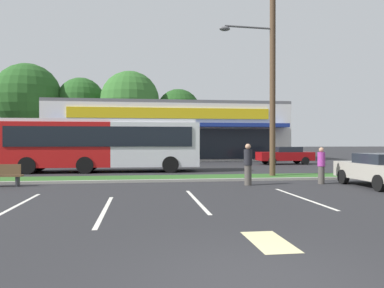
# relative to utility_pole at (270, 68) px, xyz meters

# --- Properties ---
(ground_plane) EXTENTS (240.00, 240.00, 0.00)m
(ground_plane) POSITION_rel_utility_pole_xyz_m (-5.18, -14.06, -5.75)
(ground_plane) COLOR #262628
(grass_median) EXTENTS (56.00, 2.20, 0.12)m
(grass_median) POSITION_rel_utility_pole_xyz_m (-5.18, -0.06, -5.69)
(grass_median) COLOR #2D5B23
(grass_median) RESTS_ON ground_plane
(curb_lip) EXTENTS (56.00, 0.24, 0.12)m
(curb_lip) POSITION_rel_utility_pole_xyz_m (-5.18, -1.28, -5.69)
(curb_lip) COLOR #99968C
(curb_lip) RESTS_ON ground_plane
(parking_stripe_0) EXTENTS (0.12, 4.80, 0.01)m
(parking_stripe_0) POSITION_rel_utility_pole_xyz_m (-10.33, -7.14, -5.74)
(parking_stripe_0) COLOR silver
(parking_stripe_0) RESTS_ON ground_plane
(parking_stripe_1) EXTENTS (0.12, 4.80, 0.01)m
(parking_stripe_1) POSITION_rel_utility_pole_xyz_m (-7.68, -8.25, -5.74)
(parking_stripe_1) COLOR silver
(parking_stripe_1) RESTS_ON ground_plane
(parking_stripe_2) EXTENTS (0.12, 4.80, 0.01)m
(parking_stripe_2) POSITION_rel_utility_pole_xyz_m (-4.91, -6.97, -5.74)
(parking_stripe_2) COLOR silver
(parking_stripe_2) RESTS_ON ground_plane
(parking_stripe_3) EXTENTS (0.12, 4.80, 0.01)m
(parking_stripe_3) POSITION_rel_utility_pole_xyz_m (-1.32, -6.88, -5.74)
(parking_stripe_3) COLOR silver
(parking_stripe_3) RESTS_ON ground_plane
(lot_arrow) EXTENTS (0.70, 1.60, 0.01)m
(lot_arrow) POSITION_rel_utility_pole_xyz_m (-4.27, -12.04, -5.74)
(lot_arrow) COLOR beige
(lot_arrow) RESTS_ON ground_plane
(storefront_building) EXTENTS (23.40, 12.97, 5.80)m
(storefront_building) POSITION_rel_utility_pole_xyz_m (-3.89, 21.75, -2.84)
(storefront_building) COLOR silver
(storefront_building) RESTS_ON ground_plane
(tree_left) EXTENTS (8.38, 8.38, 11.79)m
(tree_left) POSITION_rel_utility_pole_xyz_m (-20.94, 31.59, 1.85)
(tree_left) COLOR #473323
(tree_left) RESTS_ON ground_plane
(tree_mid_left) EXTENTS (6.23, 6.23, 10.31)m
(tree_mid_left) POSITION_rel_utility_pole_xyz_m (-14.51, 32.57, 1.43)
(tree_mid_left) COLOR #473323
(tree_mid_left) RESTS_ON ground_plane
(tree_mid) EXTENTS (7.30, 7.30, 10.63)m
(tree_mid) POSITION_rel_utility_pole_xyz_m (-8.00, 28.78, 1.23)
(tree_mid) COLOR #473323
(tree_mid) RESTS_ON ground_plane
(tree_mid_right) EXTENTS (5.64, 5.64, 8.61)m
(tree_mid_right) POSITION_rel_utility_pole_xyz_m (-1.85, 29.48, 0.03)
(tree_mid_right) COLOR #473323
(tree_mid_right) RESTS_ON ground_plane
(utility_pole) EXTENTS (3.02, 2.40, 10.79)m
(utility_pole) POSITION_rel_utility_pole_xyz_m (0.00, 0.00, 0.00)
(utility_pole) COLOR #4C3826
(utility_pole) RESTS_ON ground_plane
(city_bus) EXTENTS (11.91, 2.81, 3.25)m
(city_bus) POSITION_rel_utility_pole_xyz_m (-9.02, 5.03, -3.98)
(city_bus) COLOR #B71414
(city_bus) RESTS_ON ground_plane
(bus_stop_bench) EXTENTS (1.60, 0.45, 0.95)m
(bus_stop_bench) POSITION_rel_utility_pole_xyz_m (-12.45, -2.22, -5.24)
(bus_stop_bench) COLOR brown
(bus_stop_bench) RESTS_ON ground_plane
(car_1) EXTENTS (4.51, 1.86, 1.44)m
(car_1) POSITION_rel_utility_pole_xyz_m (5.18, 10.94, -4.99)
(car_1) COLOR maroon
(car_1) RESTS_ON ground_plane
(car_2) EXTENTS (4.65, 1.89, 1.56)m
(car_2) POSITION_rel_utility_pole_xyz_m (-13.27, 10.62, -4.95)
(car_2) COLOR #9E998C
(car_2) RESTS_ON ground_plane
(car_3) EXTENTS (4.48, 2.00, 1.41)m
(car_3) POSITION_rel_utility_pole_xyz_m (-7.54, 10.81, -5.00)
(car_3) COLOR #515459
(car_3) RESTS_ON ground_plane
(car_4) EXTENTS (1.90, 4.15, 1.40)m
(car_4) POSITION_rel_utility_pole_xyz_m (3.12, -4.49, -5.01)
(car_4) COLOR #9E998C
(car_4) RESTS_ON ground_plane
(pedestrian_near_bench) EXTENTS (0.36, 0.36, 1.80)m
(pedestrian_near_bench) POSITION_rel_utility_pole_xyz_m (-2.08, -3.07, -4.84)
(pedestrian_near_bench) COLOR #47423D
(pedestrian_near_bench) RESTS_ON ground_plane
(pedestrian_by_pole) EXTENTS (0.33, 0.33, 1.64)m
(pedestrian_by_pole) POSITION_rel_utility_pole_xyz_m (1.31, -3.03, -4.92)
(pedestrian_by_pole) COLOR #47423D
(pedestrian_by_pole) RESTS_ON ground_plane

